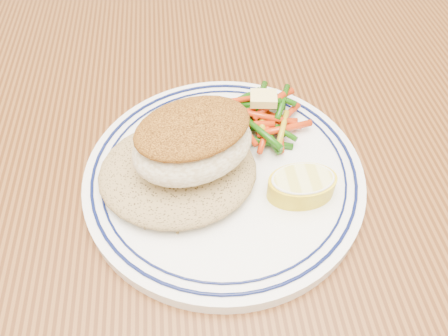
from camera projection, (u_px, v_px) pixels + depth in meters
dining_table at (193, 273)px, 0.48m from camera, size 1.50×0.90×0.75m
plate at (224, 175)px, 0.43m from camera, size 0.27×0.27×0.02m
rice_pilaf at (178, 169)px, 0.41m from camera, size 0.15×0.13×0.03m
fish_fillet at (193, 141)px, 0.38m from camera, size 0.13×0.11×0.06m
vegetable_pile at (260, 118)px, 0.46m from camera, size 0.12×0.10×0.03m
butter_pat at (264, 98)px, 0.45m from camera, size 0.03×0.02×0.01m
lemon_wedge at (302, 185)px, 0.40m from camera, size 0.06×0.06×0.02m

